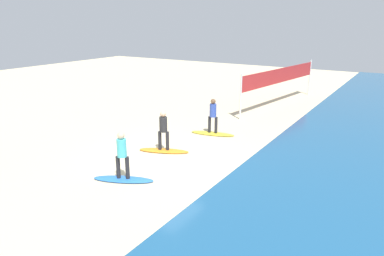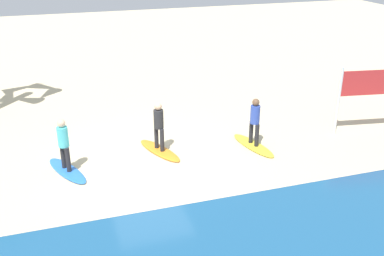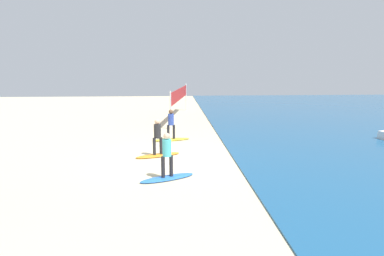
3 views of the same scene
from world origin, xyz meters
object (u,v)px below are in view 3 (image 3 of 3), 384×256
object	(u,v)px
surfboard_yellow	(171,139)
surfer_orange	(157,134)
surfer_yellow	(171,122)
surfer_blue	(167,152)
surfboard_blue	(167,178)
volleyball_net	(180,96)
surfboard_orange	(158,155)

from	to	relation	value
surfboard_yellow	surfer_orange	bearing A→B (deg)	-113.08
surfer_yellow	surfer_blue	xyz separation A→B (m)	(6.17, -0.10, 0.00)
surfboard_blue	volleyball_net	size ratio (longest dim) A/B	0.23
surfboard_orange	surfboard_blue	world-z (taller)	same
surfboard_yellow	volleyball_net	size ratio (longest dim) A/B	0.23
surfboard_yellow	surfboard_orange	size ratio (longest dim) A/B	1.00
surfer_orange	surfboard_blue	distance (m)	3.22
surfboard_yellow	surfer_orange	world-z (taller)	surfer_orange
surfer_yellow	surfboard_orange	world-z (taller)	surfer_yellow
surfboard_yellow	surfboard_blue	size ratio (longest dim) A/B	1.00
surfboard_yellow	surfer_blue	distance (m)	6.25
surfer_yellow	surfer_blue	distance (m)	6.17
surfboard_yellow	surfer_orange	size ratio (longest dim) A/B	1.28
surfboard_blue	surfer_orange	bearing A→B (deg)	75.14
surfboard_orange	surfboard_blue	size ratio (longest dim) A/B	1.00
surfboard_orange	volleyball_net	distance (m)	11.02
surfer_blue	surfboard_orange	bearing A→B (deg)	-170.80
surfer_yellow	surfer_blue	size ratio (longest dim) A/B	1.00
surfer_yellow	surfboard_orange	distance (m)	3.35
surfboard_orange	surfer_orange	world-z (taller)	surfer_orange
surfboard_yellow	surfer_blue	size ratio (longest dim) A/B	1.28
surfer_yellow	surfboard_blue	xyz separation A→B (m)	(6.17, -0.10, -0.99)
surfer_yellow	surfer_orange	xyz separation A→B (m)	(3.15, -0.59, 0.00)
surfer_orange	volleyball_net	distance (m)	10.91
surfboard_yellow	surfer_blue	bearing A→B (deg)	-103.41
surfboard_orange	surfboard_blue	xyz separation A→B (m)	(3.02, 0.49, 0.00)
surfboard_yellow	volleyball_net	xyz separation A→B (m)	(-7.67, 0.63, 1.74)
surfer_blue	surfboard_blue	bearing A→B (deg)	0.00
surfboard_yellow	surfer_yellow	xyz separation A→B (m)	(0.00, 0.00, 0.99)
surfboard_yellow	volleyball_net	bearing A→B (deg)	72.80
surfer_blue	surfboard_yellow	bearing A→B (deg)	179.09
surfboard_orange	surfboard_blue	bearing A→B (deg)	-102.54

